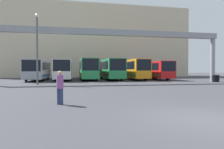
{
  "coord_description": "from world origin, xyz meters",
  "views": [
    {
      "loc": [
        -4.27,
        -5.78,
        1.64
      ],
      "look_at": [
        1.07,
        21.7,
        0.99
      ],
      "focal_mm": 32.0,
      "sensor_mm": 36.0,
      "label": 1
    }
  ],
  "objects_px": {
    "bus_slot_0": "(38,69)",
    "tire_stack": "(215,78)",
    "pedestrian_far_center": "(60,87)",
    "bus_slot_4": "(134,68)",
    "lamp_post": "(37,46)",
    "bus_slot_1": "(64,69)",
    "bus_slot_3": "(111,68)",
    "bus_slot_2": "(88,68)",
    "bus_slot_5": "(154,69)"
  },
  "relations": [
    {
      "from": "bus_slot_2",
      "to": "lamp_post",
      "type": "distance_m",
      "value": 12.04
    },
    {
      "from": "bus_slot_0",
      "to": "bus_slot_1",
      "type": "xyz_separation_m",
      "value": [
        3.87,
        -0.2,
        0.03
      ]
    },
    {
      "from": "bus_slot_4",
      "to": "bus_slot_1",
      "type": "bearing_deg",
      "value": -179.93
    },
    {
      "from": "bus_slot_0",
      "to": "tire_stack",
      "type": "height_order",
      "value": "bus_slot_0"
    },
    {
      "from": "bus_slot_4",
      "to": "pedestrian_far_center",
      "type": "bearing_deg",
      "value": -115.09
    },
    {
      "from": "tire_stack",
      "to": "bus_slot_5",
      "type": "bearing_deg",
      "value": 119.91
    },
    {
      "from": "bus_slot_2",
      "to": "bus_slot_3",
      "type": "xyz_separation_m",
      "value": [
        3.87,
        0.07,
        0.01
      ]
    },
    {
      "from": "bus_slot_3",
      "to": "pedestrian_far_center",
      "type": "xyz_separation_m",
      "value": [
        -6.82,
        -23.36,
        -1.06
      ]
    },
    {
      "from": "bus_slot_3",
      "to": "bus_slot_4",
      "type": "bearing_deg",
      "value": -7.82
    },
    {
      "from": "bus_slot_5",
      "to": "pedestrian_far_center",
      "type": "distance_m",
      "value": 27.52
    },
    {
      "from": "bus_slot_5",
      "to": "bus_slot_4",
      "type": "bearing_deg",
      "value": -172.53
    },
    {
      "from": "bus_slot_1",
      "to": "bus_slot_2",
      "type": "relative_size",
      "value": 0.91
    },
    {
      "from": "tire_stack",
      "to": "bus_slot_1",
      "type": "bearing_deg",
      "value": 157.73
    },
    {
      "from": "bus_slot_2",
      "to": "bus_slot_4",
      "type": "distance_m",
      "value": 7.74
    },
    {
      "from": "bus_slot_2",
      "to": "bus_slot_0",
      "type": "bearing_deg",
      "value": -177.92
    },
    {
      "from": "bus_slot_0",
      "to": "bus_slot_4",
      "type": "distance_m",
      "value": 15.46
    },
    {
      "from": "bus_slot_4",
      "to": "tire_stack",
      "type": "height_order",
      "value": "bus_slot_4"
    },
    {
      "from": "bus_slot_0",
      "to": "tire_stack",
      "type": "relative_size",
      "value": 10.08
    },
    {
      "from": "bus_slot_2",
      "to": "bus_slot_3",
      "type": "relative_size",
      "value": 0.99
    },
    {
      "from": "bus_slot_4",
      "to": "tire_stack",
      "type": "bearing_deg",
      "value": -43.15
    },
    {
      "from": "pedestrian_far_center",
      "to": "lamp_post",
      "type": "xyz_separation_m",
      "value": [
        -3.24,
        13.22,
        3.36
      ]
    },
    {
      "from": "lamp_post",
      "to": "pedestrian_far_center",
      "type": "bearing_deg",
      "value": -76.25
    },
    {
      "from": "bus_slot_0",
      "to": "pedestrian_far_center",
      "type": "xyz_separation_m",
      "value": [
        4.77,
        -23.01,
        -0.92
      ]
    },
    {
      "from": "bus_slot_1",
      "to": "bus_slot_2",
      "type": "height_order",
      "value": "bus_slot_2"
    },
    {
      "from": "bus_slot_5",
      "to": "lamp_post",
      "type": "relative_size",
      "value": 1.45
    },
    {
      "from": "bus_slot_3",
      "to": "tire_stack",
      "type": "bearing_deg",
      "value": -34.9
    },
    {
      "from": "bus_slot_0",
      "to": "pedestrian_far_center",
      "type": "bearing_deg",
      "value": -78.28
    },
    {
      "from": "pedestrian_far_center",
      "to": "bus_slot_4",
      "type": "bearing_deg",
      "value": -79.44
    },
    {
      "from": "bus_slot_1",
      "to": "bus_slot_4",
      "type": "height_order",
      "value": "bus_slot_4"
    },
    {
      "from": "pedestrian_far_center",
      "to": "lamp_post",
      "type": "height_order",
      "value": "lamp_post"
    },
    {
      "from": "bus_slot_1",
      "to": "bus_slot_4",
      "type": "xyz_separation_m",
      "value": [
        11.6,
        0.01,
        0.09
      ]
    },
    {
      "from": "bus_slot_0",
      "to": "bus_slot_4",
      "type": "height_order",
      "value": "bus_slot_4"
    },
    {
      "from": "bus_slot_0",
      "to": "bus_slot_1",
      "type": "height_order",
      "value": "bus_slot_1"
    },
    {
      "from": "bus_slot_3",
      "to": "lamp_post",
      "type": "height_order",
      "value": "lamp_post"
    },
    {
      "from": "pedestrian_far_center",
      "to": "lamp_post",
      "type": "relative_size",
      "value": 0.21
    },
    {
      "from": "bus_slot_0",
      "to": "bus_slot_5",
      "type": "bearing_deg",
      "value": 0.97
    },
    {
      "from": "bus_slot_0",
      "to": "lamp_post",
      "type": "xyz_separation_m",
      "value": [
        1.54,
        -9.79,
        2.45
      ]
    },
    {
      "from": "bus_slot_5",
      "to": "tire_stack",
      "type": "relative_size",
      "value": 10.71
    },
    {
      "from": "bus_slot_3",
      "to": "pedestrian_far_center",
      "type": "distance_m",
      "value": 24.36
    },
    {
      "from": "bus_slot_0",
      "to": "bus_slot_3",
      "type": "height_order",
      "value": "bus_slot_3"
    },
    {
      "from": "bus_slot_3",
      "to": "bus_slot_5",
      "type": "distance_m",
      "value": 7.73
    },
    {
      "from": "bus_slot_1",
      "to": "lamp_post",
      "type": "relative_size",
      "value": 1.31
    },
    {
      "from": "bus_slot_1",
      "to": "bus_slot_2",
      "type": "distance_m",
      "value": 3.9
    },
    {
      "from": "bus_slot_3",
      "to": "bus_slot_5",
      "type": "relative_size",
      "value": 1.0
    },
    {
      "from": "bus_slot_4",
      "to": "pedestrian_far_center",
      "type": "relative_size",
      "value": 6.35
    },
    {
      "from": "bus_slot_0",
      "to": "bus_slot_5",
      "type": "relative_size",
      "value": 0.94
    },
    {
      "from": "tire_stack",
      "to": "bus_slot_4",
      "type": "bearing_deg",
      "value": 136.85
    },
    {
      "from": "bus_slot_3",
      "to": "bus_slot_0",
      "type": "bearing_deg",
      "value": -178.27
    },
    {
      "from": "lamp_post",
      "to": "bus_slot_5",
      "type": "bearing_deg",
      "value": 29.62
    },
    {
      "from": "tire_stack",
      "to": "lamp_post",
      "type": "relative_size",
      "value": 0.14
    }
  ]
}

